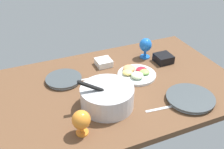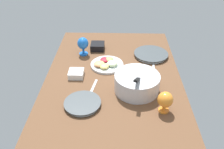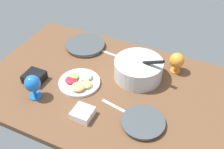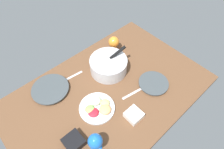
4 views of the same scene
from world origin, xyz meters
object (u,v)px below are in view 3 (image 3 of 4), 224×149
dinner_plate_right (143,122)px  mixing_bowl (138,69)px  fruit_platter (80,82)px  square_bowl_white (83,113)px  hurricane_glass_blue (33,84)px  dinner_plate_left (85,45)px  square_bowl_black (34,77)px  hurricane_glass_orange (177,61)px

dinner_plate_right → mixing_bowl: (-17.09, 36.52, 5.54)cm
fruit_platter → square_bowl_white: size_ratio=2.38×
dinner_plate_right → hurricane_glass_blue: size_ratio=1.52×
dinner_plate_left → hurricane_glass_blue: 60.43cm
fruit_platter → square_bowl_white: fruit_platter is taller
square_bowl_black → dinner_plate_right: bearing=-3.0°
dinner_plate_left → hurricane_glass_blue: size_ratio=1.85×
dinner_plate_right → fruit_platter: size_ratio=0.91×
dinner_plate_left → square_bowl_white: square_bowl_white is taller
mixing_bowl → square_bowl_white: (-15.96, -45.62, -4.26)cm
dinner_plate_left → hurricane_glass_orange: (69.97, 0.72, 7.43)cm
mixing_bowl → hurricane_glass_orange: bearing=37.7°
dinner_plate_right → square_bowl_black: bearing=177.0°
hurricane_glass_orange → hurricane_glass_blue: hurricane_glass_blue is taller
hurricane_glass_blue → square_bowl_white: (34.32, -1.36, -7.49)cm
dinner_plate_left → square_bowl_black: square_bowl_black is taller
mixing_bowl → hurricane_glass_blue: mixing_bowl is taller
dinner_plate_left → hurricane_glass_blue: hurricane_glass_blue is taller
dinner_plate_left → hurricane_glass_orange: hurricane_glass_orange is taller
fruit_platter → hurricane_glass_blue: 29.73cm
hurricane_glass_orange → square_bowl_white: (-36.97, -61.88, -6.26)cm
hurricane_glass_orange → dinner_plate_left: bearing=-179.4°
hurricane_glass_blue → mixing_bowl: bearing=41.4°
dinner_plate_right → square_bowl_white: square_bowl_white is taller
square_bowl_black → mixing_bowl: bearing=28.5°
hurricane_glass_orange → square_bowl_black: bearing=-148.9°
mixing_bowl → square_bowl_black: bearing=-151.5°
dinner_plate_left → mixing_bowl: size_ratio=0.91×
dinner_plate_right → hurricane_glass_orange: bearing=85.8°
mixing_bowl → square_bowl_white: 48.52cm
hurricane_glass_blue → hurricane_glass_orange: bearing=40.3°
square_bowl_white → hurricane_glass_orange: bearing=59.1°
square_bowl_black → hurricane_glass_blue: bearing=-51.3°
mixing_bowl → square_bowl_white: mixing_bowl is taller
dinner_plate_left → dinner_plate_right: bearing=-38.2°
dinner_plate_left → hurricane_glass_blue: bearing=-91.3°
square_bowl_white → square_bowl_black: size_ratio=0.92×
dinner_plate_right → square_bowl_black: square_bowl_black is taller
fruit_platter → square_bowl_white: 27.45cm
mixing_bowl → hurricane_glass_blue: (-50.28, -44.26, 3.23)cm
mixing_bowl → fruit_platter: mixing_bowl is taller
hurricane_glass_orange → square_bowl_white: bearing=-120.9°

